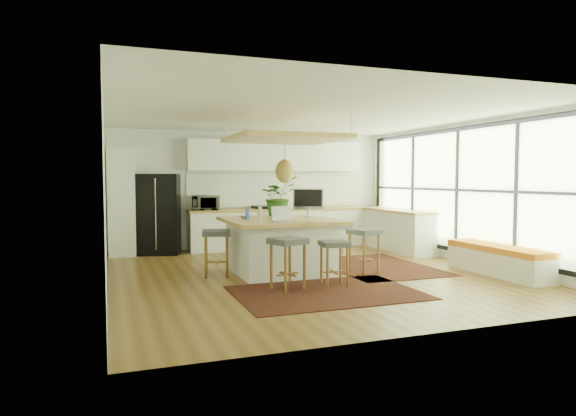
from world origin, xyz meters
name	(u,v)px	position (x,y,z in m)	size (l,w,h in m)	color
floor	(309,274)	(0.00, 0.00, 0.00)	(7.00, 7.00, 0.00)	brown
ceiling	(309,114)	(0.00, 0.00, 2.70)	(7.00, 7.00, 0.00)	white
wall_back	(252,190)	(0.00, 3.50, 1.35)	(6.50, 6.50, 0.00)	white
wall_front	(438,205)	(0.00, -3.50, 1.35)	(6.50, 6.50, 0.00)	white
wall_left	(105,197)	(-3.25, 0.00, 1.35)	(7.00, 7.00, 0.00)	white
wall_right	(466,193)	(3.25, 0.00, 1.35)	(7.00, 7.00, 0.00)	white
window_wall	(465,190)	(3.22, 0.00, 1.40)	(0.10, 6.20, 2.60)	black
pantry	(121,202)	(-2.95, 3.18, 1.12)	(0.55, 0.60, 2.25)	white
back_counter_base	(279,229)	(0.55, 3.18, 0.44)	(4.20, 0.60, 0.88)	white
back_counter_top	(279,209)	(0.55, 3.18, 0.90)	(4.24, 0.64, 0.05)	#B08A3E
backsplash	(275,190)	(0.55, 3.48, 1.35)	(4.20, 0.02, 0.80)	white
upper_cabinets	(277,156)	(0.55, 3.32, 2.15)	(4.20, 0.34, 0.70)	white
range	(269,227)	(0.30, 3.18, 0.50)	(0.76, 0.62, 1.00)	#A5A5AA
right_counter_base	(394,230)	(2.93, 2.00, 0.44)	(0.60, 2.50, 0.88)	white
right_counter_top	(395,210)	(2.93, 2.00, 0.90)	(0.64, 2.54, 0.05)	#B08A3E
window_bench	(498,260)	(2.95, -1.20, 0.25)	(0.52, 2.00, 0.50)	white
ceiling_panel	(285,154)	(-0.30, 0.40, 2.05)	(1.86, 1.86, 0.80)	#B08A3E
rug_near	(327,293)	(-0.31, -1.42, 0.01)	(2.60, 1.80, 0.01)	black
rug_right	(376,266)	(1.43, 0.20, 0.01)	(1.80, 2.60, 0.01)	black
fridge	(159,211)	(-2.19, 3.16, 0.93)	(0.86, 0.67, 1.72)	black
island	(280,246)	(-0.42, 0.27, 0.47)	(1.85, 1.85, 0.93)	#B08A3E
stool_near_left	(288,266)	(-0.77, -1.07, 0.35)	(0.45, 0.45, 0.76)	#42464A
stool_near_right	(334,263)	(-0.02, -1.04, 0.35)	(0.40, 0.40, 0.68)	#42464A
stool_right_front	(364,253)	(0.91, -0.28, 0.35)	(0.45, 0.45, 0.76)	#42464A
stool_right_back	(337,245)	(0.91, 0.81, 0.35)	(0.43, 0.43, 0.73)	#42464A
stool_left_side	(217,255)	(-1.53, 0.32, 0.35)	(0.46, 0.46, 0.77)	#42464A
laptop	(285,214)	(-0.53, -0.27, 1.05)	(0.35, 0.38, 0.26)	#A5A5AA
monitor	(308,203)	(0.20, 0.53, 1.19)	(0.56, 0.20, 0.52)	#A5A5AA
microwave	(206,201)	(-1.17, 3.13, 1.12)	(0.58, 0.32, 0.39)	#A5A5AA
island_plant	(278,200)	(-0.25, 0.89, 1.22)	(0.67, 0.74, 0.58)	#1E4C19
island_bowl	(246,217)	(-0.95, 0.57, 0.96)	(0.24, 0.24, 0.06)	silver
island_bottle_0	(248,214)	(-0.97, 0.37, 1.03)	(0.07, 0.07, 0.19)	blue
island_bottle_1	(261,215)	(-0.82, 0.12, 1.03)	(0.07, 0.07, 0.19)	silver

